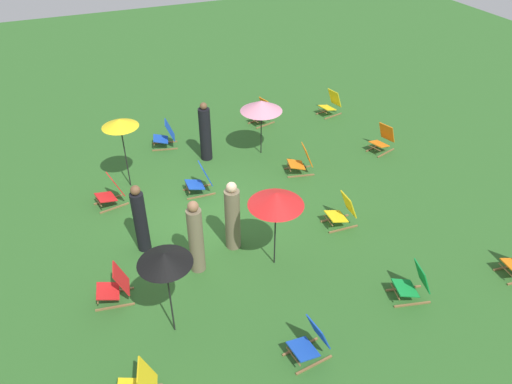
% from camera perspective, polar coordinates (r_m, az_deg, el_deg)
% --- Properties ---
extents(ground_plane, '(40.00, 40.00, 0.00)m').
position_cam_1_polar(ground_plane, '(12.06, -5.29, -3.19)').
color(ground_plane, '#2D6026').
extents(deckchair_0, '(0.63, 0.84, 0.83)m').
position_cam_1_polar(deckchair_0, '(13.62, 5.33, 3.64)').
color(deckchair_0, olive).
rests_on(deckchair_0, ground).
extents(deckchair_1, '(0.63, 0.84, 0.83)m').
position_cam_1_polar(deckchair_1, '(17.01, 8.71, 10.10)').
color(deckchair_1, olive).
rests_on(deckchair_1, ground).
extents(deckchair_2, '(0.64, 0.85, 0.83)m').
position_cam_1_polar(deckchair_2, '(10.37, 17.85, -10.10)').
color(deckchair_2, olive).
rests_on(deckchair_2, ground).
extents(deckchair_3, '(0.50, 0.78, 0.83)m').
position_cam_1_polar(deckchair_3, '(11.83, 10.02, -2.27)').
color(deckchair_3, olive).
rests_on(deckchair_3, ground).
extents(deckchair_4, '(0.69, 0.87, 0.83)m').
position_cam_1_polar(deckchair_4, '(15.10, 14.54, 5.96)').
color(deckchair_4, olive).
rests_on(deckchair_4, ground).
extents(deckchair_5, '(0.63, 0.85, 0.83)m').
position_cam_1_polar(deckchair_5, '(15.07, -10.49, 6.47)').
color(deckchair_5, olive).
rests_on(deckchair_5, ground).
extents(deckchair_6, '(0.62, 0.84, 0.83)m').
position_cam_1_polar(deckchair_6, '(12.84, -16.51, 0.02)').
color(deckchair_6, olive).
rests_on(deckchair_6, ground).
extents(deckchair_7, '(0.65, 0.86, 0.83)m').
position_cam_1_polar(deckchair_7, '(16.22, 0.78, 9.22)').
color(deckchair_7, olive).
rests_on(deckchair_7, ground).
extents(deckchair_9, '(0.50, 0.78, 0.83)m').
position_cam_1_polar(deckchair_9, '(12.82, -6.50, 1.36)').
color(deckchair_9, olive).
rests_on(deckchair_9, ground).
extents(deckchair_10, '(0.59, 0.82, 0.83)m').
position_cam_1_polar(deckchair_10, '(10.22, -16.08, -10.48)').
color(deckchair_10, olive).
rests_on(deckchair_10, ground).
extents(deckchair_11, '(0.57, 0.81, 0.83)m').
position_cam_1_polar(deckchair_11, '(9.01, 6.39, -16.93)').
color(deckchair_11, olive).
rests_on(deckchair_11, ground).
extents(umbrella_0, '(1.15, 1.15, 1.88)m').
position_cam_1_polar(umbrella_0, '(9.76, 2.34, -0.80)').
color(umbrella_0, black).
rests_on(umbrella_0, ground).
extents(umbrella_1, '(1.20, 1.20, 1.68)m').
position_cam_1_polar(umbrella_1, '(13.96, 0.62, 9.99)').
color(umbrella_1, black).
rests_on(umbrella_1, ground).
extents(umbrella_2, '(0.96, 0.96, 1.93)m').
position_cam_1_polar(umbrella_2, '(8.42, -10.60, -7.62)').
color(umbrella_2, black).
rests_on(umbrella_2, ground).
extents(umbrella_3, '(0.92, 0.92, 1.97)m').
position_cam_1_polar(umbrella_3, '(12.72, -15.57, 7.71)').
color(umbrella_3, black).
rests_on(umbrella_3, ground).
extents(person_0, '(0.33, 0.33, 1.71)m').
position_cam_1_polar(person_0, '(10.98, -13.31, -3.18)').
color(person_0, black).
rests_on(person_0, ground).
extents(person_1, '(0.46, 0.46, 1.73)m').
position_cam_1_polar(person_1, '(10.76, -2.75, -2.97)').
color(person_1, '#72664C').
rests_on(person_1, ground).
extents(person_2, '(0.33, 0.33, 1.78)m').
position_cam_1_polar(person_2, '(10.23, -7.01, -5.38)').
color(person_2, '#72664C').
rests_on(person_2, ground).
extents(person_3, '(0.35, 0.35, 1.77)m').
position_cam_1_polar(person_3, '(14.06, -5.93, 6.82)').
color(person_3, black).
rests_on(person_3, ground).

